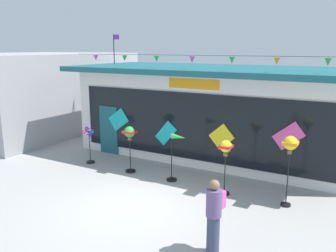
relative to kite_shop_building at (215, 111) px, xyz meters
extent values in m
plane|color=#9E9B99|center=(-0.07, -5.74, -1.84)|extent=(80.00, 80.00, 0.00)
cube|color=silver|center=(0.00, 0.06, -0.13)|extent=(10.84, 4.20, 3.44)
cube|color=#195660|center=(0.00, -0.39, 1.69)|extent=(11.24, 5.10, 0.20)
cube|color=white|center=(0.00, -2.09, 1.29)|extent=(9.97, 0.08, 0.51)
cube|color=orange|center=(0.00, -2.12, 1.29)|extent=(1.95, 0.04, 0.36)
cube|color=black|center=(0.00, -2.08, -0.27)|extent=(9.76, 0.06, 2.45)
cube|color=#195660|center=(-3.90, -2.08, -0.84)|extent=(0.90, 0.07, 2.00)
cube|color=#19B7BC|center=(-3.33, -2.14, -0.33)|extent=(1.03, 0.03, 0.99)
cube|color=#19B7BC|center=(-1.11, -2.14, -0.63)|extent=(0.95, 0.03, 0.99)
cube|color=yellow|center=(1.11, -2.14, -0.49)|extent=(0.95, 0.03, 0.95)
cube|color=#EA4CA3|center=(3.34, -2.14, -0.18)|extent=(1.03, 0.03, 0.98)
cylinder|color=black|center=(0.00, -2.26, 2.27)|extent=(10.41, 0.01, 0.01)
cone|color=#EA4CA3|center=(-4.27, -2.26, 2.13)|extent=(0.20, 0.20, 0.22)
cone|color=green|center=(-2.85, -2.26, 2.13)|extent=(0.20, 0.20, 0.22)
cone|color=green|center=(-1.42, -2.26, 2.13)|extent=(0.20, 0.20, 0.22)
cone|color=#EA4CA3|center=(0.00, -2.26, 2.13)|extent=(0.20, 0.20, 0.22)
cone|color=green|center=(1.43, -2.26, 2.13)|extent=(0.20, 0.20, 0.22)
cone|color=orange|center=(2.85, -2.26, 2.13)|extent=(0.20, 0.20, 0.22)
cone|color=green|center=(4.28, -2.26, 2.13)|extent=(0.20, 0.20, 0.22)
cylinder|color=black|center=(-5.17, 0.06, 2.46)|extent=(0.04, 0.04, 1.33)
cube|color=purple|center=(-5.01, 0.06, 3.01)|extent=(0.32, 0.02, 0.22)
cylinder|color=black|center=(-3.72, -3.48, -1.81)|extent=(0.32, 0.32, 0.06)
cylinder|color=black|center=(-3.72, -3.48, -1.21)|extent=(0.03, 0.03, 1.26)
cylinder|color=black|center=(-3.72, -3.52, -0.59)|extent=(0.06, 0.04, 0.06)
cone|color=blue|center=(-3.61, -3.52, -0.59)|extent=(0.17, 0.18, 0.17)
cone|color=purple|center=(-3.72, -3.52, -0.47)|extent=(0.18, 0.17, 0.17)
cone|color=#EA4CA3|center=(-3.84, -3.52, -0.59)|extent=(0.17, 0.18, 0.17)
cone|color=purple|center=(-3.72, -3.52, -0.70)|extent=(0.18, 0.17, 0.17)
cylinder|color=black|center=(-1.77, -3.54, -1.81)|extent=(0.37, 0.37, 0.06)
cylinder|color=black|center=(-1.77, -3.54, -1.20)|extent=(0.03, 0.03, 1.28)
sphere|color=green|center=(-1.77, -3.54, -0.36)|extent=(0.39, 0.39, 0.39)
cube|color=red|center=(-1.77, -3.54, -0.36)|extent=(0.40, 0.40, 0.09)
cube|color=brown|center=(-1.77, -3.54, -0.62)|extent=(0.10, 0.10, 0.10)
cylinder|color=black|center=(-0.07, -3.56, -1.81)|extent=(0.35, 0.35, 0.06)
cylinder|color=black|center=(-0.07, -3.56, -1.07)|extent=(0.03, 0.03, 1.55)
cone|color=green|center=(0.18, -3.56, -0.30)|extent=(0.51, 0.22, 0.18)
cylinder|color=purple|center=(-0.07, -3.56, -0.30)|extent=(0.03, 0.16, 0.16)
cylinder|color=black|center=(1.86, -3.75, -1.81)|extent=(0.33, 0.33, 0.06)
cylinder|color=black|center=(1.86, -3.75, -1.18)|extent=(0.03, 0.03, 1.33)
sphere|color=yellow|center=(1.86, -3.75, -0.33)|extent=(0.36, 0.36, 0.36)
cube|color=red|center=(1.86, -3.75, -0.33)|extent=(0.37, 0.37, 0.08)
cube|color=brown|center=(1.86, -3.75, -0.57)|extent=(0.10, 0.10, 0.10)
cylinder|color=black|center=(3.67, -3.65, -1.81)|extent=(0.28, 0.28, 0.06)
cylinder|color=black|center=(3.67, -3.65, -1.02)|extent=(0.03, 0.03, 1.64)
sphere|color=yellow|center=(3.67, -3.65, 0.00)|extent=(0.39, 0.39, 0.39)
cube|color=orange|center=(3.67, -3.65, 0.00)|extent=(0.40, 0.40, 0.09)
cube|color=brown|center=(3.67, -3.65, -0.26)|extent=(0.10, 0.10, 0.10)
cylinder|color=#333D56|center=(2.75, -6.82, -1.41)|extent=(0.28, 0.28, 0.86)
cylinder|color=#604C7F|center=(2.75, -6.82, -0.68)|extent=(0.34, 0.34, 0.60)
sphere|color=#8C6647|center=(2.75, -6.82, -0.27)|extent=(0.22, 0.22, 0.22)
cube|color=#EA4CA3|center=(2.79, -6.63, -0.65)|extent=(0.29, 0.21, 0.38)
cube|color=#99999E|center=(-10.72, -0.06, 0.19)|extent=(7.43, 9.53, 4.07)
camera|label=1|loc=(5.29, -13.29, 2.53)|focal=37.51mm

